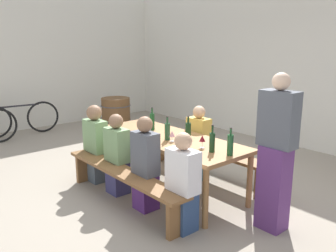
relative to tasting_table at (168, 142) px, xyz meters
The scene contains 21 objects.
ground_plane 0.68m from the tasting_table, ahead, with size 24.00×24.00×0.00m, color gray.
back_wall 3.47m from the tasting_table, 90.00° to the left, with size 14.00×0.20×3.20m, color silver.
side_wall 4.99m from the tasting_table, behind, with size 0.20×7.09×3.20m, color silver.
tasting_table is the anchor object (origin of this frame).
bench_near 0.81m from the tasting_table, 90.00° to the right, with size 2.22×0.30×0.45m.
bench_far 0.81m from the tasting_table, 90.00° to the left, with size 2.22×0.30×0.45m.
wine_bottle_0 0.24m from the tasting_table, 43.80° to the right, with size 0.07×0.07×0.31m.
wine_bottle_1 0.34m from the tasting_table, 25.85° to the left, with size 0.08×0.08×0.31m.
wine_bottle_2 1.08m from the tasting_table, ahead, with size 0.07×0.07×0.32m.
wine_bottle_3 0.87m from the tasting_table, ahead, with size 0.07×0.07×0.33m.
wine_bottle_4 0.48m from the tasting_table, behind, with size 0.07×0.07×0.34m.
wine_glass_0 0.29m from the tasting_table, 27.74° to the right, with size 0.08×0.08×0.14m.
wine_glass_1 0.68m from the tasting_table, ahead, with size 0.07×0.07×0.16m.
seated_guest_near_0 1.10m from the tasting_table, 146.65° to the right, with size 0.39×0.24×1.13m.
seated_guest_near_1 0.71m from the tasting_table, 119.71° to the right, with size 0.35×0.24×1.09m.
seated_guest_near_2 0.68m from the tasting_table, 64.67° to the right, with size 0.33×0.24×1.16m.
seated_guest_near_3 1.13m from the tasting_table, 32.48° to the right, with size 0.36×0.24×1.10m.
seated_guest_far_0 0.62m from the tasting_table, 90.97° to the left, with size 0.34×0.24×1.10m.
standing_host 1.56m from the tasting_table, ahead, with size 0.39×0.24×1.70m.
wine_barrel 3.85m from the tasting_table, 158.28° to the left, with size 0.70×0.70×0.72m.
parked_bicycle_0 4.38m from the tasting_table, behind, with size 0.26×1.71×0.90m.
Camera 1 is at (3.50, -3.00, 2.00)m, focal length 37.81 mm.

